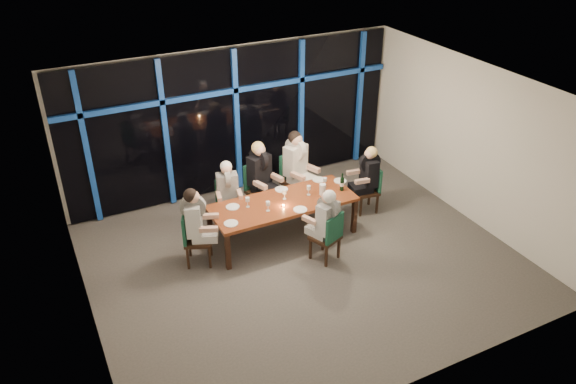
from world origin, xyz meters
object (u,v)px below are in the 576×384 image
water_pitcher (322,189)px  diner_end_left (196,216)px  chair_far_right (293,176)px  diner_far_left (227,186)px  diner_far_right (297,158)px  chair_far_mid (258,186)px  diner_end_right (368,170)px  diner_far_mid (261,168)px  diner_near_mid (326,215)px  chair_end_right (370,186)px  chair_near_mid (329,235)px  dining_table (283,205)px  chair_end_left (193,236)px  wine_bottle (342,184)px  chair_far_left (228,201)px

water_pitcher → diner_end_left: bearing=-170.1°
chair_far_right → diner_far_left: (-1.48, -0.26, 0.28)m
diner_far_left → diner_far_right: size_ratio=0.86×
chair_far_mid → diner_end_right: bearing=-43.5°
diner_far_mid → water_pitcher: diner_far_mid is taller
diner_near_mid → chair_end_right: bearing=-169.2°
water_pitcher → chair_near_mid: bearing=-101.7°
chair_end_right → diner_near_mid: diner_near_mid is taller
dining_table → chair_near_mid: 1.07m
chair_end_left → diner_near_mid: 2.26m
diner_end_right → wine_bottle: size_ratio=2.66×
chair_near_mid → wine_bottle: 1.22m
diner_end_right → diner_far_right: bearing=-119.3°
water_pitcher → chair_end_right: bearing=19.9°
chair_far_right → diner_end_right: bearing=-59.2°
chair_end_left → chair_near_mid: bearing=-92.6°
diner_far_mid → chair_far_right: bearing=-10.4°
chair_far_left → chair_far_mid: chair_far_mid is taller
chair_far_right → diner_near_mid: (-0.39, -1.94, 0.29)m
dining_table → chair_far_mid: size_ratio=2.52×
chair_far_left → diner_far_left: (-0.02, -0.08, 0.37)m
diner_end_left → wine_bottle: 2.76m
diner_far_right → chair_end_left: bearing=-178.5°
chair_far_mid → diner_far_left: diner_far_left is taller
chair_far_right → wine_bottle: (0.41, -1.14, 0.29)m
dining_table → chair_end_left: size_ratio=2.66×
diner_far_left → chair_end_left: bearing=-127.8°
diner_near_mid → water_pitcher: size_ratio=4.41×
diner_end_right → water_pitcher: size_ratio=4.43×
chair_far_left → chair_far_mid: bearing=26.5°
chair_far_mid → diner_end_left: (-1.58, -1.06, 0.36)m
dining_table → chair_far_right: bearing=54.5°
dining_table → water_pitcher: water_pitcher is taller
chair_end_right → chair_near_mid: chair_end_right is taller
water_pitcher → diner_end_right: bearing=21.1°
chair_end_right → chair_far_mid: bearing=-106.7°
chair_far_mid → chair_end_right: 2.17m
chair_end_left → dining_table: bearing=-67.1°
chair_far_right → chair_near_mid: size_ratio=1.15×
diner_far_left → water_pitcher: (1.50, -0.85, -0.02)m
chair_far_mid → diner_end_right: (1.89, -0.90, 0.32)m
chair_far_left → diner_far_left: bearing=-90.0°
chair_far_left → diner_far_left: size_ratio=1.03×
chair_far_mid → diner_far_right: size_ratio=0.99×
dining_table → diner_end_left: (-1.61, -0.04, 0.25)m
chair_end_right → diner_far_left: bearing=-95.8°
chair_far_left → chair_far_right: size_ratio=0.86×
chair_end_right → diner_end_left: bearing=-79.5°
chair_near_mid → diner_end_left: 2.24m
diner_end_left → chair_end_right: bearing=-65.1°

